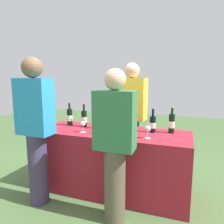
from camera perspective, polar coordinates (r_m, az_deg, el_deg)
name	(u,v)px	position (r m, az deg, el deg)	size (l,w,h in m)	color
ground_plane	(112,189)	(2.98, 0.00, -20.32)	(12.00, 12.00, 0.00)	#476638
tasting_table	(112,161)	(2.81, 0.00, -13.21)	(1.96, 0.73, 0.80)	maroon
wine_bottle_0	(70,117)	(3.05, -11.54, -1.34)	(0.08, 0.08, 0.32)	black
wine_bottle_1	(84,118)	(2.93, -7.68, -1.78)	(0.08, 0.08, 0.32)	black
wine_bottle_2	(97,120)	(2.80, -4.19, -2.10)	(0.07, 0.07, 0.33)	black
wine_bottle_3	(109,121)	(2.76, -0.77, -2.42)	(0.07, 0.07, 0.32)	black
wine_bottle_4	(123,123)	(2.68, 3.01, -2.95)	(0.08, 0.08, 0.30)	black
wine_bottle_5	(153,124)	(2.65, 11.11, -3.26)	(0.08, 0.08, 0.30)	black
wine_bottle_6	(172,123)	(2.67, 16.08, -2.98)	(0.07, 0.07, 0.33)	black
wine_glass_0	(83,124)	(2.63, -8.00, -3.35)	(0.07, 0.07, 0.14)	silver
wine_glass_1	(100,127)	(2.54, -3.45, -4.01)	(0.06, 0.06, 0.13)	silver
wine_glass_2	(115,127)	(2.50, 0.79, -4.17)	(0.06, 0.06, 0.13)	silver
wine_glass_3	(134,129)	(2.44, 6.12, -4.54)	(0.07, 0.07, 0.13)	silver
wine_glass_4	(148,129)	(2.37, 9.84, -4.70)	(0.07, 0.07, 0.15)	silver
server_pouring	(131,115)	(3.21, 5.35, -0.74)	(0.46, 0.28, 1.70)	black
guest_0	(36,127)	(2.52, -20.25, -3.80)	(0.40, 0.23, 1.70)	#3F3351
guest_1	(115,142)	(2.08, 0.80, -8.33)	(0.40, 0.22, 1.57)	brown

